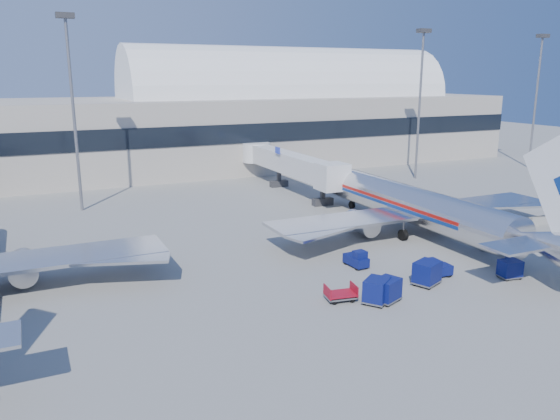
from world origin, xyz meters
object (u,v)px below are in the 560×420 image
cart_train_c (377,290)px  cart_solo_near (510,269)px  jetbridge_near (285,162)px  cart_train_b (387,290)px  mast_east (421,83)px  tug_right (492,244)px  cart_open_red (341,295)px  mast_far_east (538,82)px  tug_left (357,259)px  airliner_main (419,207)px  mast_west (71,85)px  barrier_far (540,220)px  barrier_near (495,227)px  barrier_mid (518,224)px  cart_train_a (427,273)px  tug_lead (436,269)px

cart_train_c → cart_solo_near: 12.49m
jetbridge_near → cart_train_b: size_ratio=11.52×
mast_east → cart_solo_near: mast_east is taller
jetbridge_near → tug_right: jetbridge_near is taller
cart_open_red → cart_train_b: bearing=-18.9°
mast_far_east → cart_train_c: bearing=-147.1°
tug_left → airliner_main: bearing=-66.4°
mast_west → tug_right: mast_west is taller
mast_far_east → barrier_far: size_ratio=7.53×
barrier_far → cart_solo_near: size_ratio=1.60×
cart_train_b → barrier_near: bearing=3.1°
barrier_mid → cart_train_c: size_ratio=1.18×
mast_west → barrier_mid: (41.30, -28.00, -14.34)m
jetbridge_near → cart_solo_near: jetbridge_near is taller
jetbridge_near → barrier_mid: bearing=-64.6°
mast_east → cart_open_red: 53.32m
barrier_mid → cart_train_b: bearing=-157.2°
cart_train_c → cart_open_red: cart_train_c is taller
cart_solo_near → cart_open_red: 14.69m
barrier_mid → cart_train_a: bearing=-155.7°
barrier_mid → cart_train_c: bearing=-158.1°
mast_east → cart_train_a: 48.45m
barrier_far → mast_east: bearing=79.1°
cart_train_c → cart_open_red: 2.57m
cart_train_b → tug_left: bearing=51.1°
airliner_main → cart_train_b: 18.34m
cart_open_red → mast_far_east: bearing=40.4°
mast_far_east → cart_train_b: bearing=-146.6°
barrier_mid → cart_train_a: (-19.58, -8.85, 0.55)m
tug_left → cart_train_b: cart_train_b is taller
cart_train_c → cart_solo_near: size_ratio=1.36×
jetbridge_near → cart_train_a: 38.22m
mast_far_east → cart_open_red: bearing=-148.9°
airliner_main → mast_west: 41.12m
tug_left → jetbridge_near: bearing=-18.5°
tug_lead → mast_far_east: bearing=37.5°
airliner_main → barrier_mid: airliner_main is taller
mast_far_east → cart_open_red: mast_far_east is taller
barrier_far → cart_train_b: bearing=-159.7°
jetbridge_near → barrier_far: 33.63m
barrier_near → tug_right: size_ratio=1.27×
tug_lead → cart_train_a: (-1.79, -1.04, 0.29)m
cart_train_b → cart_train_c: 0.81m
tug_right → cart_solo_near: (-4.12, -5.85, 0.15)m
tug_lead → cart_train_b: cart_train_b is taller
mast_far_east → tug_right: size_ratio=9.58×
airliner_main → barrier_mid: bearing=-12.5°
mast_east → cart_train_c: (-33.82, -38.11, -13.84)m
cart_open_red → jetbridge_near: bearing=79.5°
tug_lead → cart_train_c: bearing=-159.9°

